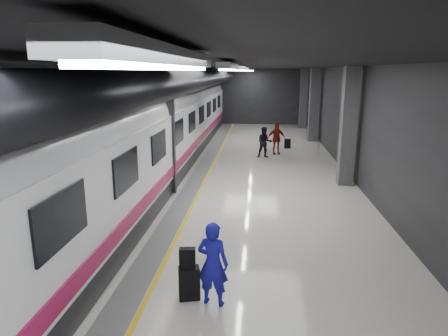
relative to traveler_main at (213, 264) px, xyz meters
name	(u,v)px	position (x,y,z in m)	size (l,w,h in m)	color
ground	(224,196)	(-0.36, 6.68, -0.82)	(40.00, 40.00, 0.00)	silver
platform_hall	(219,94)	(-0.64, 7.64, 2.71)	(10.02, 40.02, 4.51)	black
train	(132,137)	(-3.60, 6.68, 1.24)	(3.05, 38.00, 4.05)	black
traveler_main	(213,264)	(0.00, 0.00, 0.00)	(0.60, 0.39, 1.65)	#201AC5
suitcase_main	(189,283)	(-0.48, 0.13, -0.50)	(0.40, 0.25, 0.65)	black
shoulder_bag	(187,258)	(-0.50, 0.13, 0.03)	(0.30, 0.16, 0.40)	black
traveler_far_a	(265,142)	(1.12, 13.33, -0.03)	(0.77, 0.60, 1.58)	black
traveler_far_b	(276,139)	(1.75, 14.26, 0.02)	(0.99, 0.41, 1.69)	maroon
suitcase_far	(288,143)	(2.48, 16.07, -0.56)	(0.36, 0.24, 0.53)	black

